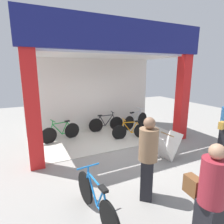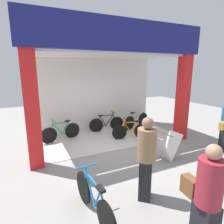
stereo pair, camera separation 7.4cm
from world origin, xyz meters
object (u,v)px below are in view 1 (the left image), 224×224
bicycle_inside_1 (61,132)px  pedestrian_0 (209,201)px  bicycle_inside_0 (130,131)px  bicycle_parked_0 (96,200)px  bicycle_inside_2 (136,120)px  sandwich_board_sign (166,146)px  bicycle_inside_3 (106,124)px  pedestrian_2 (148,157)px

bicycle_inside_1 → pedestrian_0: (0.94, -5.38, 0.55)m
bicycle_inside_0 → bicycle_parked_0: bicycle_parked_0 is taller
bicycle_inside_2 → sandwich_board_sign: 3.08m
pedestrian_0 → bicycle_parked_0: bearing=130.6°
bicycle_inside_2 → bicycle_inside_3: bearing=173.7°
bicycle_parked_0 → pedestrian_2: pedestrian_2 is taller
bicycle_inside_3 → pedestrian_0: (-1.02, -5.69, 0.55)m
bicycle_inside_3 → pedestrian_2: size_ratio=0.88×
bicycle_inside_2 → bicycle_parked_0: 5.51m
bicycle_inside_1 → bicycle_inside_3: bearing=8.8°
bicycle_inside_0 → bicycle_parked_0: (-2.61, -3.15, 0.04)m
pedestrian_0 → bicycle_inside_3: bearing=79.8°
bicycle_parked_0 → pedestrian_2: 1.27m
sandwich_board_sign → pedestrian_2: pedestrian_2 is taller
bicycle_inside_0 → bicycle_inside_2: bearing=48.9°
pedestrian_2 → pedestrian_0: bearing=-90.9°
pedestrian_2 → bicycle_parked_0: bearing=-175.9°
sandwich_board_sign → bicycle_inside_0: bearing=92.6°
bicycle_inside_3 → pedestrian_0: pedestrian_0 is taller
bicycle_inside_2 → bicycle_parked_0: bearing=-130.0°
bicycle_inside_2 → sandwich_board_sign: bicycle_inside_2 is taller
pedestrian_2 → bicycle_inside_1: bearing=103.6°
bicycle_parked_0 → pedestrian_2: size_ratio=0.94×
bicycle_inside_2 → pedestrian_0: size_ratio=0.89×
bicycle_inside_2 → sandwich_board_sign: size_ratio=1.79×
bicycle_inside_2 → pedestrian_2: bearing=-120.0°
pedestrian_2 → sandwich_board_sign: bearing=37.2°
pedestrian_0 → pedestrian_2: bearing=89.1°
bicycle_inside_0 → pedestrian_0: size_ratio=0.82×
bicycle_inside_1 → pedestrian_2: pedestrian_2 is taller
bicycle_inside_1 → sandwich_board_sign: (2.52, -2.81, 0.06)m
sandwich_board_sign → pedestrian_2: (-1.55, -1.18, 0.51)m
pedestrian_0 → bicycle_inside_1: bearing=100.0°
bicycle_inside_2 → bicycle_inside_3: (-1.40, 0.15, -0.02)m
bicycle_inside_3 → bicycle_parked_0: size_ratio=0.94×
bicycle_inside_0 → bicycle_inside_1: size_ratio=0.95×
pedestrian_2 → bicycle_inside_3: bearing=76.9°
bicycle_inside_1 → bicycle_inside_2: bearing=2.6°
bicycle_inside_2 → pedestrian_2: size_ratio=0.89×
bicycle_inside_3 → sandwich_board_sign: bearing=-79.9°
bicycle_inside_0 → pedestrian_2: (-1.46, -3.07, 0.59)m
bicycle_inside_0 → bicycle_inside_3: bearing=110.9°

